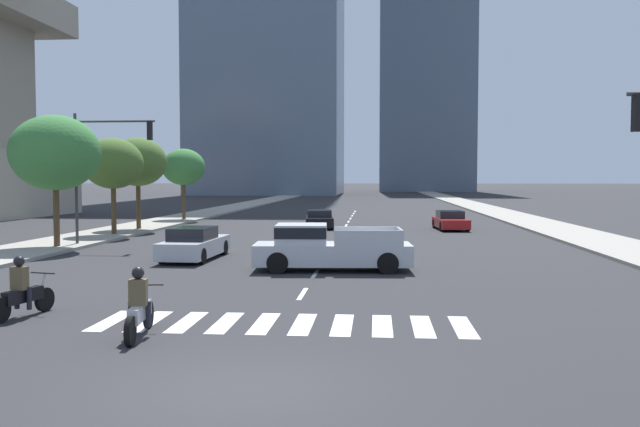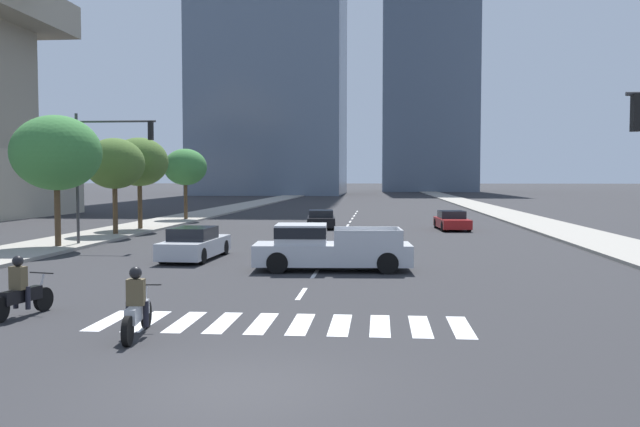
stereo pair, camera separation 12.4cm
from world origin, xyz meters
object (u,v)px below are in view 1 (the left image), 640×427
object	(u,v)px
street_tree_fourth	(183,167)
sedan_black_0	(320,220)
street_tree_nearest	(55,153)
traffic_signal_far	(104,155)
street_tree_second	(113,164)
street_tree_third	(138,162)
sedan_red_2	(450,221)
sedan_silver_1	(194,244)
motorcycle_lead	(22,293)
pickup_truck	(325,248)
motorcycle_trailing	(139,309)

from	to	relation	value
street_tree_fourth	sedan_black_0	bearing A→B (deg)	-31.11
sedan_black_0	street_tree_nearest	bearing A→B (deg)	136.26
traffic_signal_far	street_tree_second	bearing A→B (deg)	107.78
street_tree_nearest	street_tree_third	size ratio (longest dim) A/B	1.07
sedan_red_2	street_tree_second	distance (m)	21.08
sedan_black_0	sedan_silver_1	world-z (taller)	sedan_silver_1
street_tree_nearest	sedan_silver_1	bearing A→B (deg)	-23.78
motorcycle_lead	street_tree_third	distance (m)	26.85
pickup_truck	street_tree_fourth	world-z (taller)	street_tree_fourth
traffic_signal_far	street_tree_nearest	xyz separation A→B (m)	(-1.80, -1.27, 0.07)
motorcycle_lead	sedan_black_0	xyz separation A→B (m)	(4.67, 29.04, -0.02)
motorcycle_lead	street_tree_second	distance (m)	23.02
sedan_red_2	street_tree_second	size ratio (longest dim) A/B	0.80
motorcycle_lead	traffic_signal_far	distance (m)	17.28
sedan_red_2	traffic_signal_far	xyz separation A→B (m)	(-17.89, -12.22, 3.86)
pickup_truck	traffic_signal_far	bearing A→B (deg)	-37.04
street_tree_nearest	street_tree_second	bearing A→B (deg)	90.00
motorcycle_trailing	sedan_black_0	world-z (taller)	motorcycle_trailing
street_tree_nearest	street_tree_fourth	world-z (taller)	street_tree_nearest
motorcycle_lead	pickup_truck	size ratio (longest dim) A/B	0.36
street_tree_nearest	street_tree_third	bearing A→B (deg)	90.00
pickup_truck	sedan_black_0	size ratio (longest dim) A/B	1.31
motorcycle_lead	motorcycle_trailing	distance (m)	3.87
traffic_signal_far	sedan_silver_1	bearing A→B (deg)	-38.80
sedan_silver_1	street_tree_third	world-z (taller)	street_tree_third
motorcycle_lead	traffic_signal_far	xyz separation A→B (m)	(-4.69, 16.19, 3.84)
motorcycle_lead	sedan_black_0	size ratio (longest dim) A/B	0.47
street_tree_second	street_tree_fourth	size ratio (longest dim) A/B	1.00
pickup_truck	sedan_silver_1	distance (m)	6.29
motorcycle_trailing	street_tree_nearest	size ratio (longest dim) A/B	0.37
motorcycle_lead	sedan_red_2	world-z (taller)	motorcycle_lead
street_tree_fourth	street_tree_nearest	bearing A→B (deg)	-90.00
sedan_red_2	street_tree_third	distance (m)	20.22
sedan_silver_1	sedan_red_2	size ratio (longest dim) A/B	1.11
street_tree_third	street_tree_fourth	world-z (taller)	street_tree_third
pickup_truck	sedan_red_2	size ratio (longest dim) A/B	1.32
pickup_truck	sedan_silver_1	world-z (taller)	pickup_truck
sedan_black_0	sedan_silver_1	size ratio (longest dim) A/B	0.91
sedan_silver_1	street_tree_third	size ratio (longest dim) A/B	0.85
street_tree_second	street_tree_fourth	bearing A→B (deg)	90.00
sedan_black_0	street_tree_third	xyz separation A→B (m)	(-11.17, -3.26, 3.76)
sedan_black_0	street_tree_third	world-z (taller)	street_tree_third
sedan_red_2	street_tree_second	bearing A→B (deg)	-75.39
street_tree_third	motorcycle_trailing	bearing A→B (deg)	-70.04
sedan_red_2	motorcycle_lead	bearing A→B (deg)	-28.88
motorcycle_lead	street_tree_third	size ratio (longest dim) A/B	0.36
street_tree_fourth	motorcycle_trailing	bearing A→B (deg)	-75.09
sedan_silver_1	traffic_signal_far	distance (m)	8.22
street_tree_nearest	street_tree_second	xyz separation A→B (m)	(0.00, 6.88, -0.35)
motorcycle_trailing	street_tree_fourth	distance (m)	38.92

